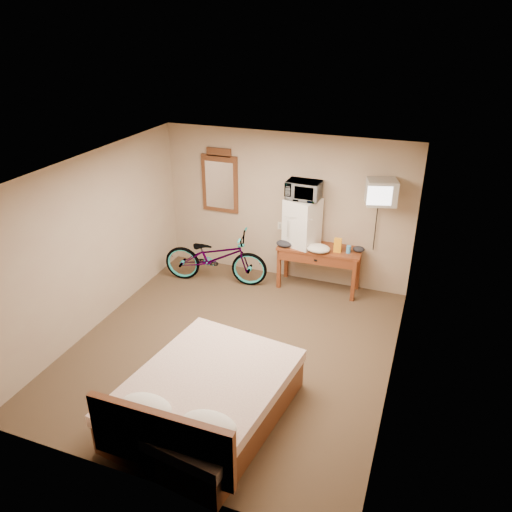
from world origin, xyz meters
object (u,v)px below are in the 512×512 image
(desk, at_px, (319,255))
(crt_television, at_px, (381,192))
(microwave, at_px, (304,190))
(wall_mirror, at_px, (220,182))
(mini_fridge, at_px, (302,222))
(blue_cup, at_px, (349,249))
(bed, at_px, (204,400))
(bicycle, at_px, (215,257))

(desk, relative_size, crt_television, 2.23)
(microwave, height_order, wall_mirror, wall_mirror)
(mini_fridge, xyz_separation_m, microwave, (0.00, 0.00, 0.54))
(mini_fridge, bearing_deg, blue_cup, -4.17)
(blue_cup, relative_size, bed, 0.06)
(desk, xyz_separation_m, mini_fridge, (-0.31, 0.05, 0.51))
(bed, bearing_deg, bicycle, 112.30)
(crt_television, bearing_deg, wall_mirror, 174.74)
(crt_television, bearing_deg, desk, -178.53)
(mini_fridge, bearing_deg, bicycle, -164.08)
(desk, bearing_deg, microwave, 171.47)
(crt_television, distance_m, bicycle, 2.90)
(desk, height_order, mini_fridge, mini_fridge)
(desk, distance_m, bicycle, 1.73)
(desk, distance_m, bed, 3.42)
(crt_television, xyz_separation_m, bicycle, (-2.56, -0.37, -1.33))
(mini_fridge, distance_m, bicycle, 1.58)
(blue_cup, bearing_deg, crt_television, 4.70)
(desk, relative_size, microwave, 2.58)
(desk, height_order, wall_mirror, wall_mirror)
(bicycle, relative_size, bed, 0.80)
(wall_mirror, bearing_deg, bed, -68.99)
(mini_fridge, height_order, bicycle, mini_fridge)
(microwave, xyz_separation_m, wall_mirror, (-1.53, 0.23, -0.10))
(bed, bearing_deg, microwave, 87.81)
(blue_cup, distance_m, wall_mirror, 2.46)
(desk, relative_size, mini_fridge, 1.74)
(microwave, bearing_deg, desk, -6.91)
(mini_fridge, relative_size, bicycle, 0.44)
(desk, bearing_deg, bicycle, -168.43)
(mini_fridge, distance_m, crt_television, 1.35)
(blue_cup, bearing_deg, bicycle, -171.18)
(wall_mirror, bearing_deg, microwave, -8.37)
(microwave, bearing_deg, crt_television, 0.42)
(blue_cup, xyz_separation_m, crt_television, (0.40, 0.03, 0.98))
(desk, relative_size, blue_cup, 11.07)
(bicycle, bearing_deg, bed, -167.17)
(mini_fridge, distance_m, bed, 3.53)
(desk, bearing_deg, wall_mirror, 171.60)
(crt_television, height_order, wall_mirror, wall_mirror)
(crt_television, bearing_deg, bed, -111.13)
(microwave, bearing_deg, wall_mirror, 173.25)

